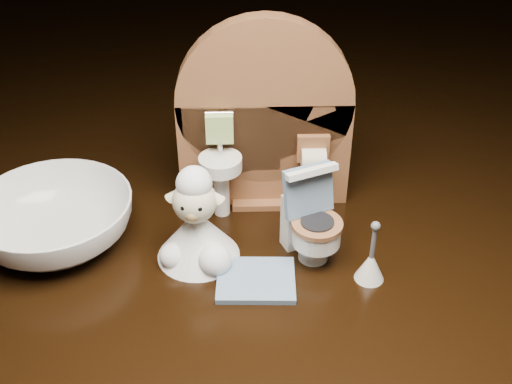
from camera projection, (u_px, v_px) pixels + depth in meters
backdrop_panel at (263, 127)px, 0.48m from camera, size 0.13×0.05×0.15m
toy_toilet at (310, 223)px, 0.45m from camera, size 0.04×0.05×0.07m
bath_mat at (256, 280)px, 0.43m from camera, size 0.05×0.04×0.00m
toilet_brush at (371, 264)px, 0.43m from camera, size 0.02×0.02×0.05m
plush_lamb at (197, 228)px, 0.44m from camera, size 0.06×0.06×0.08m
ceramic_bowl at (55, 221)px, 0.46m from camera, size 0.15×0.15×0.04m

